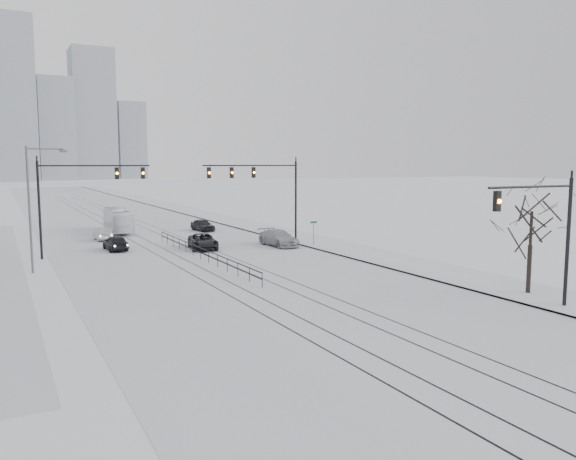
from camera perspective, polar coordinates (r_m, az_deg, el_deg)
The scene contains 19 objects.
ground at distance 21.16m, azimuth 19.05°, elevation -15.11°, with size 500.00×500.00×0.00m, color silver.
road at distance 75.19m, azimuth -16.18°, elevation 0.56°, with size 22.00×260.00×0.02m, color silver.
sidewalk_east at distance 78.90m, azimuth -6.53°, elevation 1.11°, with size 5.00×260.00×0.16m, color silver.
curb at distance 78.06m, azimuth -8.21°, elevation 1.01°, with size 0.10×260.00×0.12m, color gray.
tram_rails at distance 55.84m, azimuth -12.15°, elevation -1.37°, with size 5.30×180.00×0.01m.
skyline at distance 288.58m, azimuth -23.89°, elevation 10.71°, with size 96.00×48.00×72.00m.
traffic_mast_near at distance 31.98m, azimuth 24.94°, elevation 0.39°, with size 6.10×0.37×7.00m.
traffic_mast_ne at distance 53.43m, azimuth -2.37°, elevation 4.60°, with size 9.60×0.37×8.00m.
traffic_mast_nw at distance 49.78m, azimuth -20.59°, elevation 3.80°, with size 9.10×0.37×8.00m.
street_light_west at distance 43.51m, azimuth -24.43°, elevation 2.79°, with size 2.73×0.25×9.00m.
bare_tree at distance 35.72m, azimuth 23.50°, elevation 0.94°, with size 4.40×4.40×6.10m.
median_fence at distance 46.29m, azimuth -8.88°, elevation -2.32°, with size 0.06×24.00×1.00m.
street_sign at distance 52.78m, azimuth 2.62°, elevation 0.04°, with size 0.70×0.06×2.40m.
sedan_sb_inner at distance 52.73m, azimuth -17.11°, elevation -1.25°, with size 1.65×4.09×1.39m, color black.
sedan_sb_outer at distance 60.21m, azimuth -18.33°, elevation -0.39°, with size 1.36×3.89×1.28m, color #A7ACAF.
sedan_nb_front at distance 51.80m, azimuth -8.64°, elevation -1.17°, with size 2.31×5.00×1.39m, color black.
sedan_nb_right at distance 53.14m, azimuth -0.96°, elevation -0.83°, with size 2.12×5.21×1.51m, color #A2A3A9.
sedan_nb_far at distance 65.77m, azimuth -8.66°, elevation 0.49°, with size 1.62×4.03×1.37m, color black.
box_truck at distance 66.75m, azimuth -16.88°, elevation 0.93°, with size 2.25×9.62×2.68m, color white.
Camera 1 is at (-14.45, -13.38, 7.74)m, focal length 35.00 mm.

